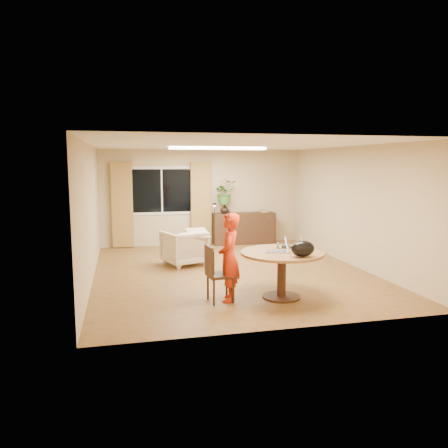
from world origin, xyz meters
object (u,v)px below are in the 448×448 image
(child, at_px, (229,257))
(sideboard, at_px, (244,228))
(dining_chair, at_px, (220,273))
(dining_table, at_px, (282,262))
(armchair, at_px, (184,247))

(child, relative_size, sideboard, 0.83)
(dining_chair, xyz_separation_m, sideboard, (1.78, 4.88, -0.03))
(dining_table, relative_size, child, 0.95)
(dining_table, bearing_deg, child, 176.71)
(dining_table, bearing_deg, dining_chair, 177.26)
(child, distance_m, sideboard, 5.15)
(sideboard, bearing_deg, dining_chair, -110.10)
(armchair, bearing_deg, dining_chair, 74.56)
(dining_chair, height_order, armchair, dining_chair)
(dining_chair, bearing_deg, dining_table, -8.54)
(child, bearing_deg, dining_chair, -71.65)
(dining_chair, xyz_separation_m, child, (0.15, 0.00, 0.26))
(dining_table, height_order, sideboard, sideboard)
(dining_table, bearing_deg, sideboard, 81.33)
(child, height_order, sideboard, child)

